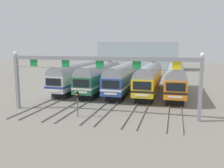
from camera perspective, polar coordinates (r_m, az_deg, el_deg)
The scene contains 10 objects.
ground_plane at distance 40.30m, azimuth 2.94°, elevation -1.95°, with size 160.00×160.00×0.00m, color gray.
track_bed at distance 56.84m, azimuth 6.42°, elevation 1.27°, with size 17.81×70.00×0.15m.
commuter_train_silver at distance 42.27m, azimuth -7.92°, elevation 2.17°, with size 2.88×18.06×4.77m.
commuter_train_green at distance 40.89m, azimuth -2.63°, elevation 2.03°, with size 2.88×18.06×5.05m.
commuter_train_blue at distance 39.88m, azimuth 2.97°, elevation 1.85°, with size 2.88×18.06×4.77m.
commuter_train_yellow at distance 39.27m, azimuth 8.81°, elevation 1.65°, with size 2.88×18.06×5.05m.
commuter_train_orange at distance 39.08m, azimuth 14.76°, elevation 1.42°, with size 2.88×18.06×5.05m.
catenary_gantry at distance 26.60m, azimuth -2.89°, elevation 3.85°, with size 21.54×0.44×6.97m.
yard_signal_mast at distance 26.28m, azimuth -8.16°, elevation -3.50°, with size 0.28×0.35×2.82m.
maintenance_building at distance 81.54m, azimuth 6.24°, elevation 6.67°, with size 25.42×10.00×8.92m, color #9EB2B7.
Camera 1 is at (7.97, -38.77, 7.59)m, focal length 38.83 mm.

